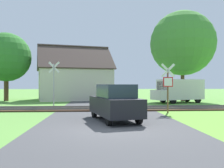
{
  "coord_description": "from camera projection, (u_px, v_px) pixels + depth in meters",
  "views": [
    {
      "loc": [
        -0.62,
        -9.97,
        1.79
      ],
      "look_at": [
        0.5,
        8.5,
        1.8
      ],
      "focal_mm": 40.0,
      "sensor_mm": 36.0,
      "label": 1
    }
  ],
  "objects": [
    {
      "name": "parked_car",
      "position": [
        115.0,
        102.0,
        12.17
      ],
      "size": [
        2.55,
        4.28,
        1.78
      ],
      "rotation": [
        0.0,
        0.0,
        0.24
      ],
      "color": "black",
      "rests_on": "ground"
    },
    {
      "name": "stop_sign_near",
      "position": [
        168.0,
        85.0,
        15.44
      ],
      "size": [
        0.88,
        0.16,
        3.08
      ],
      "rotation": [
        0.0,
        0.0,
        3.09
      ],
      "color": "brown",
      "rests_on": "ground"
    },
    {
      "name": "ground_plane",
      "position": [
        112.0,
        129.0,
        9.99
      ],
      "size": [
        160.0,
        160.0,
        0.0
      ],
      "primitive_type": "plane",
      "color": "#5B933D"
    },
    {
      "name": "tree_right",
      "position": [
        183.0,
        43.0,
        26.48
      ],
      "size": [
        6.85,
        6.85,
        9.56
      ],
      "color": "#513823",
      "rests_on": "ground"
    },
    {
      "name": "house",
      "position": [
        74.0,
        82.0,
        28.83
      ],
      "size": [
        9.52,
        8.3,
        6.28
      ],
      "rotation": [
        0.0,
        0.0,
        0.24
      ],
      "color": "beige",
      "rests_on": "ground"
    },
    {
      "name": "road_asphalt",
      "position": [
        110.0,
        121.0,
        11.98
      ],
      "size": [
        6.59,
        80.0,
        0.01
      ],
      "primitive_type": "cube",
      "color": "#424244",
      "rests_on": "ground"
    },
    {
      "name": "mail_truck",
      "position": [
        179.0,
        90.0,
        23.73
      ],
      "size": [
        5.24,
        3.36,
        2.24
      ],
      "rotation": [
        0.0,
        0.0,
        1.91
      ],
      "color": "silver",
      "rests_on": "ground"
    },
    {
      "name": "tree_left",
      "position": [
        6.0,
        57.0,
        26.58
      ],
      "size": [
        5.19,
        5.19,
        7.27
      ],
      "color": "#513823",
      "rests_on": "ground"
    },
    {
      "name": "rail_track",
      "position": [
        106.0,
        109.0,
        17.48
      ],
      "size": [
        60.0,
        2.6,
        0.22
      ],
      "color": "#422D1E",
      "rests_on": "ground"
    },
    {
      "name": "crossing_sign_far",
      "position": [
        54.0,
        81.0,
        18.89
      ],
      "size": [
        0.87,
        0.18,
        3.51
      ],
      "rotation": [
        0.0,
        0.0,
        -0.14
      ],
      "color": "#9E9EA5",
      "rests_on": "ground"
    }
  ]
}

